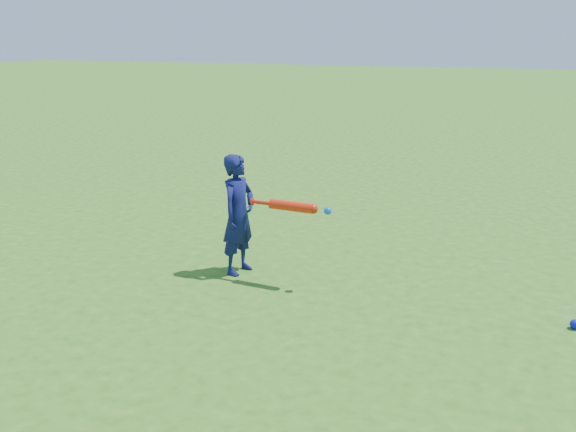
# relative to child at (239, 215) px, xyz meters

# --- Properties ---
(ground) EXTENTS (80.00, 80.00, 0.00)m
(ground) POSITION_rel_child_xyz_m (0.51, 0.56, -0.55)
(ground) COLOR #2B6217
(ground) RESTS_ON ground
(child) EXTENTS (0.32, 0.44, 1.11)m
(child) POSITION_rel_child_xyz_m (0.00, 0.00, 0.00)
(child) COLOR #10144B
(child) RESTS_ON ground
(ground_ball_blue) EXTENTS (0.08, 0.08, 0.08)m
(ground_ball_blue) POSITION_rel_child_xyz_m (2.86, -0.12, -0.51)
(ground_ball_blue) COLOR #0C0ECE
(ground_ball_blue) RESTS_ON ground
(bat_swing) EXTENTS (0.76, 0.11, 0.09)m
(bat_swing) POSITION_rel_child_xyz_m (0.59, -0.08, 0.15)
(bat_swing) COLOR red
(bat_swing) RESTS_ON ground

